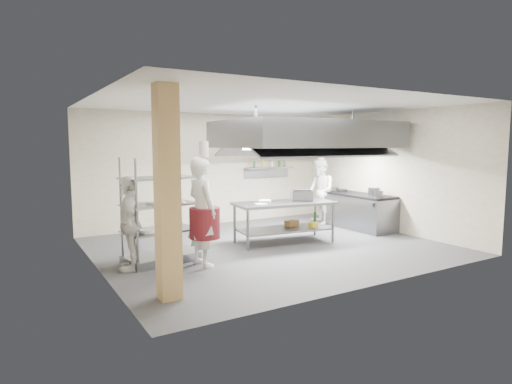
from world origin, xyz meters
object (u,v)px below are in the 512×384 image
island (284,222)px  stockpot (374,192)px  cooking_range (359,212)px  chef_head (202,212)px  chef_line (320,191)px  chef_plating (130,223)px  griddle (302,196)px  pass_rack (160,210)px

island → stockpot: (2.60, -0.16, 0.55)m
cooking_range → chef_head: bearing=-167.3°
island → chef_line: size_ratio=1.24×
chef_head → chef_plating: bearing=63.9°
chef_head → griddle: (2.78, 0.75, 0.04)m
island → stockpot: stockpot is taller
chef_line → stockpot: (0.48, -1.51, 0.10)m
chef_plating → chef_line: bearing=124.3°
island → pass_rack: pass_rack is taller
cooking_range → chef_plating: size_ratio=1.21×
pass_rack → griddle: bearing=-7.2°
chef_line → chef_head: bearing=-46.5°
cooking_range → griddle: size_ratio=4.29×
island → chef_plating: chef_plating is taller
pass_rack → chef_plating: pass_rack is taller
island → griddle: bearing=7.4°
stockpot → chef_plating: bearing=-178.1°
pass_rack → chef_plating: bearing=-168.1°
chef_plating → pass_rack: bearing=128.4°
cooking_range → chef_plating: (-6.08, -0.71, 0.40)m
griddle → stockpot: 2.13m
griddle → stockpot: (2.13, -0.16, -0.02)m
pass_rack → griddle: (3.34, 0.12, 0.05)m
pass_rack → chef_head: chef_head is taller
chef_line → chef_plating: size_ratio=1.09×
chef_head → chef_plating: 1.25m
pass_rack → chef_plating: size_ratio=1.18×
chef_plating → stockpot: 6.09m
pass_rack → chef_line: (4.99, 1.47, -0.08)m
cooking_range → chef_head: size_ratio=1.02×
island → chef_plating: size_ratio=1.35×
cooking_range → stockpot: stockpot is taller
island → griddle: size_ratio=4.77×
chef_plating → cooking_range: bearing=114.0°
stockpot → chef_line: bearing=107.6°
cooking_range → chef_plating: chef_plating is taller
island → chef_head: chef_head is taller
pass_rack → chef_plating: (-0.61, -0.24, -0.15)m
pass_rack → stockpot: pass_rack is taller
chef_plating → stockpot: (6.08, 0.20, 0.18)m
chef_head → island: bearing=-79.3°
chef_line → chef_plating: 5.86m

